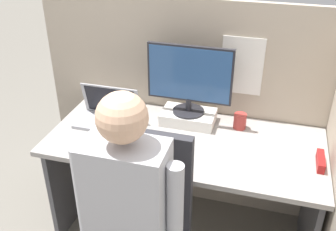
# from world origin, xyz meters

# --- Properties ---
(cubicle_panel_back) EXTENTS (2.09, 0.05, 1.46)m
(cubicle_panel_back) POSITION_xyz_m (0.00, 0.74, 0.73)
(cubicle_panel_back) COLOR tan
(cubicle_panel_back) RESTS_ON ground
(cubicle_panel_right) EXTENTS (0.04, 1.36, 1.46)m
(cubicle_panel_right) POSITION_xyz_m (0.82, 0.29, 0.73)
(cubicle_panel_right) COLOR tan
(cubicle_panel_right) RESTS_ON ground
(desk) EXTENTS (1.59, 0.71, 0.74)m
(desk) POSITION_xyz_m (0.00, 0.36, 0.56)
(desk) COLOR #9E9993
(desk) RESTS_ON ground
(paper_box) EXTENTS (0.33, 0.20, 0.07)m
(paper_box) POSITION_xyz_m (-0.03, 0.56, 0.77)
(paper_box) COLOR white
(paper_box) RESTS_ON desk
(monitor) EXTENTS (0.51, 0.19, 0.42)m
(monitor) POSITION_xyz_m (-0.03, 0.56, 1.04)
(monitor) COLOR #232328
(monitor) RESTS_ON paper_box
(laptop) EXTENTS (0.37, 0.22, 0.23)m
(laptop) POSITION_xyz_m (-0.50, 0.42, 0.78)
(laptop) COLOR #99999E
(laptop) RESTS_ON desk
(mouse) EXTENTS (0.07, 0.04, 0.03)m
(mouse) POSITION_xyz_m (-0.29, 0.20, 0.75)
(mouse) COLOR gray
(mouse) RESTS_ON desk
(stapler) EXTENTS (0.04, 0.16, 0.05)m
(stapler) POSITION_xyz_m (0.74, 0.31, 0.76)
(stapler) COLOR #A31919
(stapler) RESTS_ON desk
(carrot_toy) EXTENTS (0.05, 0.14, 0.05)m
(carrot_toy) POSITION_xyz_m (0.03, 0.08, 0.76)
(carrot_toy) COLOR orange
(carrot_toy) RESTS_ON desk
(person) EXTENTS (0.48, 0.47, 1.37)m
(person) POSITION_xyz_m (-0.07, -0.42, 0.79)
(person) COLOR brown
(person) RESTS_ON ground
(coffee_mug) EXTENTS (0.08, 0.08, 0.10)m
(coffee_mug) POSITION_xyz_m (0.29, 0.57, 0.78)
(coffee_mug) COLOR #A3332D
(coffee_mug) RESTS_ON desk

